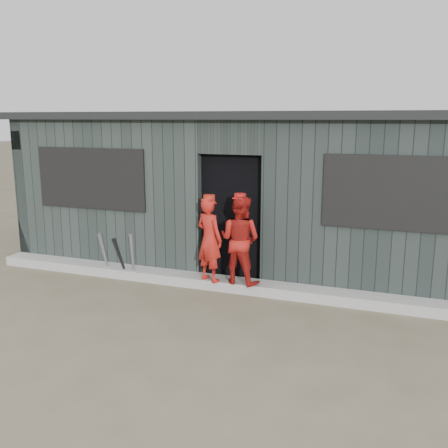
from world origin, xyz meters
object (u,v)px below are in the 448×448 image
at_px(player_red_left, 209,239).
at_px(dugout, 257,189).
at_px(bat_left, 104,254).
at_px(player_red_right, 240,240).
at_px(player_grey_back, 278,244).
at_px(bat_mid, 132,257).
at_px(bat_right, 120,258).

height_order(player_red_left, dugout, dugout).
relative_size(bat_left, player_red_right, 0.56).
distance_m(bat_left, player_grey_back, 2.82).
bearing_deg(bat_mid, player_grey_back, 17.91).
bearing_deg(dugout, bat_mid, -129.65).
bearing_deg(bat_left, player_grey_back, 13.41).
distance_m(bat_right, player_red_right, 2.02).
height_order(bat_mid, bat_right, bat_mid).
bearing_deg(bat_right, player_red_right, 2.00).
relative_size(bat_mid, player_red_right, 0.59).
relative_size(bat_right, dugout, 0.09).
bearing_deg(bat_right, bat_left, 167.53).
height_order(player_red_left, player_grey_back, player_red_left).
bearing_deg(player_red_right, bat_left, 8.95).
bearing_deg(player_red_left, bat_left, 22.03).
bearing_deg(player_red_left, player_red_right, -148.38).
distance_m(bat_left, bat_right, 0.35).
bearing_deg(bat_left, bat_right, -12.47).
bearing_deg(bat_mid, player_red_left, -0.62).
bearing_deg(player_grey_back, bat_left, 0.44).
relative_size(bat_mid, player_red_left, 0.61).
distance_m(bat_left, dugout, 2.86).
relative_size(player_red_right, dugout, 0.16).
relative_size(player_red_left, player_grey_back, 1.04).
height_order(bat_right, player_red_left, player_red_left).
distance_m(player_grey_back, dugout, 1.46).
bearing_deg(player_red_right, bat_mid, 10.60).
xyz_separation_m(bat_right, player_red_right, (1.97, 0.07, 0.45)).
relative_size(bat_left, dugout, 0.09).
bearing_deg(dugout, player_grey_back, -58.52).
height_order(bat_left, player_red_left, player_red_left).
distance_m(bat_left, player_red_left, 1.92).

